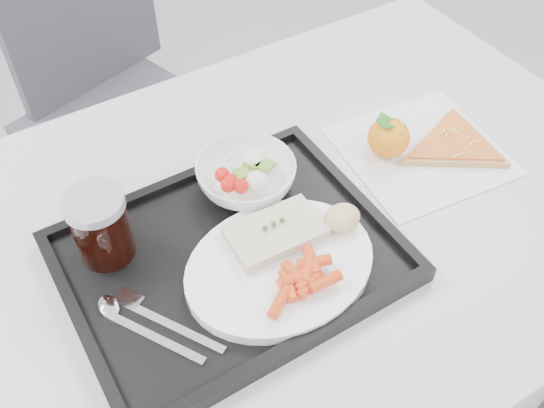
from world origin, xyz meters
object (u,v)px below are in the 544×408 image
object	(u,v)px
chair	(109,82)
tray	(230,258)
table	(282,241)
pizza_slice	(455,145)
salad_bowl	(246,176)
tangerine	(389,137)
cola_glass	(101,225)
dinner_plate	(280,266)

from	to	relation	value
chair	tray	bearing A→B (deg)	-95.65
table	pizza_slice	world-z (taller)	pizza_slice
chair	salad_bowl	xyz separation A→B (m)	(0.01, -0.68, 0.25)
tangerine	pizza_slice	bearing A→B (deg)	-26.52
cola_glass	tray	bearing A→B (deg)	-34.55
tray	cola_glass	distance (m)	0.18
dinner_plate	salad_bowl	distance (m)	0.17
table	salad_bowl	size ratio (longest dim) A/B	7.89
cola_glass	pizza_slice	distance (m)	0.59
tray	tangerine	distance (m)	0.34
tray	cola_glass	bearing A→B (deg)	145.45
tray	salad_bowl	xyz separation A→B (m)	(0.09, 0.10, 0.03)
dinner_plate	salad_bowl	size ratio (longest dim) A/B	1.78
chair	pizza_slice	size ratio (longest dim) A/B	3.99
dinner_plate	cola_glass	bearing A→B (deg)	140.46
tangerine	cola_glass	bearing A→B (deg)	175.67
table	pizza_slice	distance (m)	0.33
tray	pizza_slice	world-z (taller)	tray
tray	tangerine	xyz separation A→B (m)	(0.33, 0.06, 0.03)
table	tangerine	bearing A→B (deg)	6.17
pizza_slice	cola_glass	bearing A→B (deg)	171.37
tray	tangerine	bearing A→B (deg)	10.59
table	tangerine	size ratio (longest dim) A/B	15.57
salad_bowl	cola_glass	distance (m)	0.23
chair	tray	xyz separation A→B (m)	(-0.08, -0.79, 0.22)
tangerine	tray	bearing A→B (deg)	-169.41
dinner_plate	pizza_slice	size ratio (longest dim) A/B	1.16
dinner_plate	pizza_slice	xyz separation A→B (m)	(0.39, 0.07, -0.01)
chair	pizza_slice	world-z (taller)	chair
dinner_plate	tangerine	distance (m)	0.31
tray	pizza_slice	size ratio (longest dim) A/B	1.93
cola_glass	pizza_slice	bearing A→B (deg)	-8.63
table	cola_glass	size ratio (longest dim) A/B	11.11
pizza_slice	salad_bowl	bearing A→B (deg)	164.87
table	salad_bowl	bearing A→B (deg)	111.24
tray	salad_bowl	distance (m)	0.14
table	tangerine	distance (m)	0.24
chair	tangerine	xyz separation A→B (m)	(0.25, -0.72, 0.25)
tangerine	salad_bowl	bearing A→B (deg)	170.18
dinner_plate	pizza_slice	bearing A→B (deg)	9.95
tray	dinner_plate	distance (m)	0.08
cola_glass	tangerine	bearing A→B (deg)	-4.33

